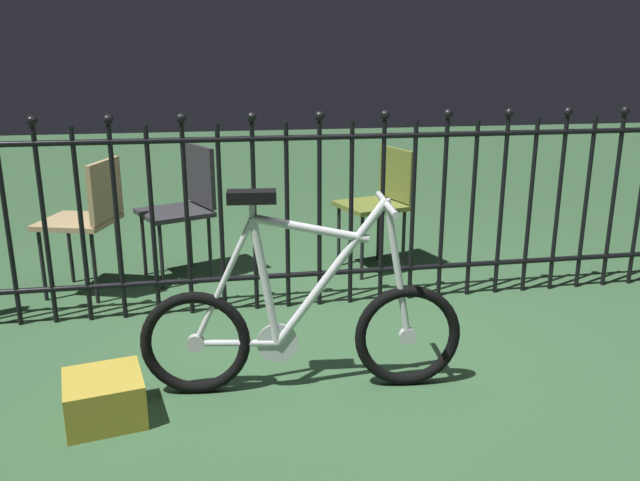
% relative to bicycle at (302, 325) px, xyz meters
% --- Properties ---
extents(ground_plane, '(20.00, 20.00, 0.00)m').
position_rel_bicycle_xyz_m(ground_plane, '(0.32, 0.22, -0.30)').
color(ground_plane, '#345A37').
extents(iron_fence, '(4.66, 0.07, 1.18)m').
position_rel_bicycle_xyz_m(iron_fence, '(0.23, 0.97, 0.29)').
color(iron_fence, black).
rests_on(iron_fence, ground).
extents(bicycle, '(1.40, 0.40, 0.90)m').
position_rel_bicycle_xyz_m(bicycle, '(0.00, 0.00, 0.00)').
color(bicycle, black).
rests_on(bicycle, ground).
extents(chair_charcoal, '(0.54, 0.54, 0.86)m').
position_rel_bicycle_xyz_m(chair_charcoal, '(-0.51, 1.66, 0.21)').
color(chair_charcoal, black).
rests_on(chair_charcoal, ground).
extents(chair_olive, '(0.50, 0.50, 0.83)m').
position_rel_bicycle_xyz_m(chair_olive, '(0.79, 1.58, 0.20)').
color(chair_olive, black).
rests_on(chair_olive, ground).
extents(chair_tan, '(0.52, 0.52, 0.83)m').
position_rel_bicycle_xyz_m(chair_tan, '(-1.08, 1.41, 0.21)').
color(chair_tan, black).
rests_on(chair_tan, ground).
extents(display_crate, '(0.36, 0.36, 0.19)m').
position_rel_bicycle_xyz_m(display_crate, '(-0.83, -0.10, -0.21)').
color(display_crate, '#B29933').
rests_on(display_crate, ground).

